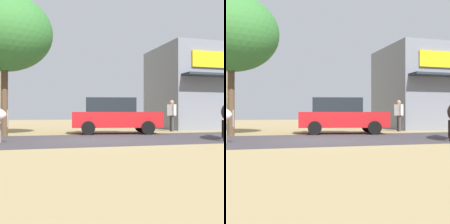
# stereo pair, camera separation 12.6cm
# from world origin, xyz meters

# --- Properties ---
(ground) EXTENTS (80.00, 80.00, 0.00)m
(ground) POSITION_xyz_m (0.00, 0.00, 0.00)
(ground) COLOR tan
(asphalt_road) EXTENTS (72.00, 5.20, 0.00)m
(asphalt_road) POSITION_xyz_m (0.00, 0.00, 0.00)
(asphalt_road) COLOR #423D43
(asphalt_road) RESTS_ON ground
(storefront_right_club) EXTENTS (8.20, 5.87, 5.08)m
(storefront_right_club) POSITION_xyz_m (10.05, 6.80, 2.55)
(storefront_right_club) COLOR gray
(storefront_right_club) RESTS_ON ground
(roadside_tree) EXTENTS (3.95, 3.95, 5.84)m
(roadside_tree) POSITION_xyz_m (-2.90, 2.76, 4.25)
(roadside_tree) COLOR brown
(roadside_tree) RESTS_ON ground
(parked_hatchback_car) EXTENTS (4.30, 2.51, 1.64)m
(parked_hatchback_car) POSITION_xyz_m (1.93, 2.99, 0.84)
(parked_hatchback_car) COLOR red
(parked_hatchback_car) RESTS_ON ground
(pedestrian_by_shop) EXTENTS (0.42, 0.61, 1.64)m
(pedestrian_by_shop) POSITION_xyz_m (5.37, 3.97, 0.96)
(pedestrian_by_shop) COLOR #3F3F47
(pedestrian_by_shop) RESTS_ON ground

